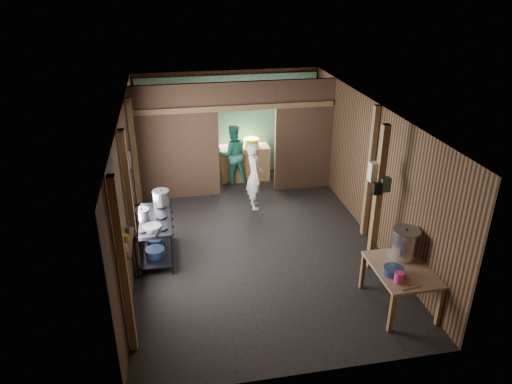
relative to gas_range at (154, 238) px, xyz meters
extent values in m
cube|color=black|center=(1.88, 0.30, -0.40)|extent=(4.50, 7.00, 0.00)
cube|color=#4A4745|center=(1.88, 0.30, 2.20)|extent=(4.50, 7.00, 0.00)
cube|color=brown|center=(1.88, 3.80, 0.90)|extent=(4.50, 0.00, 2.60)
cube|color=brown|center=(1.88, -3.20, 0.90)|extent=(4.50, 0.00, 2.60)
cube|color=brown|center=(-0.37, 0.30, 0.90)|extent=(0.00, 7.00, 2.60)
cube|color=brown|center=(4.13, 0.30, 0.90)|extent=(0.00, 7.00, 2.60)
cube|color=brown|center=(0.55, 2.50, 0.90)|extent=(1.85, 0.10, 2.60)
cube|color=brown|center=(3.46, 2.50, 0.90)|extent=(1.35, 0.10, 2.60)
cube|color=brown|center=(2.13, 2.50, 1.90)|extent=(1.30, 0.10, 0.60)
cube|color=#67BEB8|center=(1.88, 3.74, 0.85)|extent=(4.40, 0.06, 2.50)
cube|color=#A2754B|center=(2.18, 3.25, 0.03)|extent=(1.20, 0.50, 0.85)
cylinder|color=silver|center=(2.13, 3.70, 1.50)|extent=(0.20, 0.03, 0.20)
cube|color=#A2754B|center=(-0.30, -2.30, 0.90)|extent=(0.10, 0.12, 2.60)
cube|color=#A2754B|center=(-0.30, -0.50, 0.90)|extent=(0.10, 0.12, 2.60)
cube|color=#A2754B|center=(-0.30, 1.50, 0.90)|extent=(0.10, 0.12, 2.60)
cube|color=#A2754B|center=(4.06, 0.10, 0.90)|extent=(0.10, 0.12, 2.60)
cube|color=#A2754B|center=(3.73, -1.00, 0.90)|extent=(0.12, 0.12, 2.60)
cube|color=#A2754B|center=(1.88, 2.45, 1.65)|extent=(4.40, 0.12, 0.12)
cylinder|color=gray|center=(-0.33, 0.70, 1.25)|extent=(0.03, 0.34, 0.34)
cylinder|color=black|center=(-0.33, 1.10, 1.15)|extent=(0.03, 0.30, 0.30)
cube|color=#A2754B|center=(-0.27, -1.80, 1.00)|extent=(0.14, 0.80, 0.03)
cylinder|color=silver|center=(-0.27, -2.05, 1.07)|extent=(0.07, 0.07, 0.10)
cylinder|color=yellow|center=(-0.27, -1.80, 1.07)|extent=(0.08, 0.08, 0.10)
cylinder|color=#275534|center=(-0.27, -1.58, 1.07)|extent=(0.06, 0.06, 0.10)
cube|color=silver|center=(3.68, -0.92, 1.38)|extent=(0.22, 0.15, 0.32)
cube|color=#275534|center=(3.80, -1.06, 1.20)|extent=(0.16, 0.12, 0.24)
cube|color=black|center=(3.66, -1.08, 1.15)|extent=(0.14, 0.10, 0.20)
cylinder|color=navy|center=(0.00, -0.21, -0.17)|extent=(0.34, 0.34, 0.14)
cylinder|color=navy|center=(0.00, 0.21, -0.18)|extent=(0.29, 0.29, 0.12)
cylinder|color=navy|center=(3.51, -2.21, 0.34)|extent=(0.30, 0.30, 0.11)
cylinder|color=#E9338B|center=(3.49, -2.42, 0.36)|extent=(0.17, 0.17, 0.16)
cube|color=silver|center=(3.60, -2.59, 0.29)|extent=(0.30, 0.08, 0.01)
cylinder|color=yellow|center=(2.36, 3.25, 0.55)|extent=(0.36, 0.36, 0.20)
cylinder|color=#961200|center=(1.89, 3.25, 0.53)|extent=(0.13, 0.13, 0.15)
imported|color=white|center=(2.14, 1.67, 0.34)|extent=(0.36, 0.54, 1.47)
imported|color=teal|center=(1.87, 3.07, 0.35)|extent=(0.78, 0.64, 1.49)
camera|label=1|loc=(0.42, -7.62, 4.37)|focal=33.47mm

